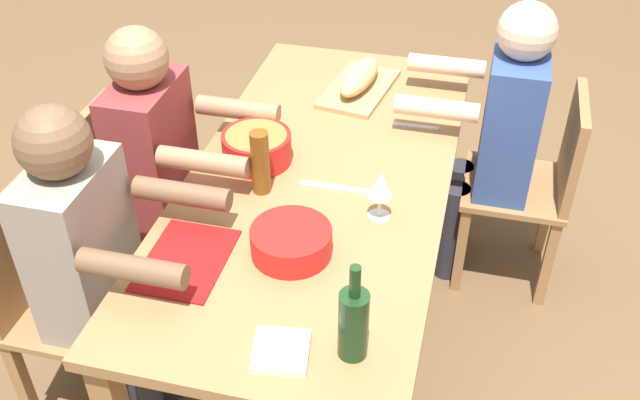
% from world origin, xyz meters
% --- Properties ---
extents(ground_plane, '(8.00, 8.00, 0.00)m').
position_xyz_m(ground_plane, '(0.00, 0.00, 0.00)').
color(ground_plane, brown).
extents(dining_table, '(1.87, 0.86, 0.74)m').
position_xyz_m(dining_table, '(0.00, 0.00, 0.66)').
color(dining_table, '#9E7044').
rests_on(dining_table, ground_plane).
extents(chair_far_left, '(0.40, 0.40, 0.85)m').
position_xyz_m(chair_far_left, '(-0.51, 0.75, 0.48)').
color(chair_far_left, '#9E7044').
rests_on(chair_far_left, ground_plane).
extents(diner_far_left, '(0.41, 0.53, 1.20)m').
position_xyz_m(diner_far_left, '(-0.51, 0.57, 0.70)').
color(diner_far_left, '#2D2D38').
rests_on(diner_far_left, ground_plane).
extents(chair_near_right, '(0.40, 0.40, 0.85)m').
position_xyz_m(chair_near_right, '(0.51, -0.75, 0.48)').
color(chair_near_right, '#9E7044').
rests_on(chair_near_right, ground_plane).
extents(diner_near_right, '(0.41, 0.53, 1.20)m').
position_xyz_m(diner_near_right, '(0.51, -0.57, 0.70)').
color(diner_near_right, '#2D2D38').
rests_on(diner_near_right, ground_plane).
extents(chair_far_center, '(0.40, 0.40, 0.85)m').
position_xyz_m(chair_far_center, '(0.00, 0.75, 0.48)').
color(chair_far_center, '#9E7044').
rests_on(chair_far_center, ground_plane).
extents(diner_far_center, '(0.41, 0.53, 1.20)m').
position_xyz_m(diner_far_center, '(-0.00, 0.57, 0.70)').
color(diner_far_center, '#2D2D38').
rests_on(diner_far_center, ground_plane).
extents(serving_bowl_fruit, '(0.24, 0.24, 0.10)m').
position_xyz_m(serving_bowl_fruit, '(0.03, 0.23, 0.80)').
color(serving_bowl_fruit, red).
rests_on(serving_bowl_fruit, dining_table).
extents(serving_bowl_pasta, '(0.24, 0.24, 0.09)m').
position_xyz_m(serving_bowl_pasta, '(-0.41, -0.01, 0.79)').
color(serving_bowl_pasta, red).
rests_on(serving_bowl_pasta, dining_table).
extents(cutting_board, '(0.43, 0.28, 0.02)m').
position_xyz_m(cutting_board, '(0.59, -0.01, 0.75)').
color(cutting_board, tan).
rests_on(cutting_board, dining_table).
extents(bread_loaf, '(0.33, 0.16, 0.09)m').
position_xyz_m(bread_loaf, '(0.59, -0.01, 0.81)').
color(bread_loaf, tan).
rests_on(bread_loaf, cutting_board).
extents(wine_bottle, '(0.08, 0.08, 0.29)m').
position_xyz_m(wine_bottle, '(-0.73, -0.27, 0.85)').
color(wine_bottle, '#193819').
rests_on(wine_bottle, dining_table).
extents(beer_bottle, '(0.06, 0.06, 0.22)m').
position_xyz_m(beer_bottle, '(-0.14, 0.16, 0.85)').
color(beer_bottle, brown).
rests_on(beer_bottle, dining_table).
extents(wine_glass, '(0.08, 0.08, 0.17)m').
position_xyz_m(wine_glass, '(-0.18, -0.23, 0.86)').
color(wine_glass, silver).
rests_on(wine_glass, dining_table).
extents(placemat_far_left, '(0.32, 0.23, 0.01)m').
position_xyz_m(placemat_far_left, '(-0.51, 0.27, 0.74)').
color(placemat_far_left, maroon).
rests_on(placemat_far_left, dining_table).
extents(fork_near_right, '(0.02, 0.17, 0.01)m').
position_xyz_m(fork_near_right, '(0.37, -0.27, 0.74)').
color(fork_near_right, silver).
rests_on(fork_near_right, dining_table).
extents(carving_knife, '(0.02, 0.23, 0.01)m').
position_xyz_m(carving_knife, '(-0.07, -0.07, 0.74)').
color(carving_knife, silver).
rests_on(carving_knife, dining_table).
extents(napkin_stack, '(0.16, 0.16, 0.02)m').
position_xyz_m(napkin_stack, '(-0.78, -0.09, 0.75)').
color(napkin_stack, white).
rests_on(napkin_stack, dining_table).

